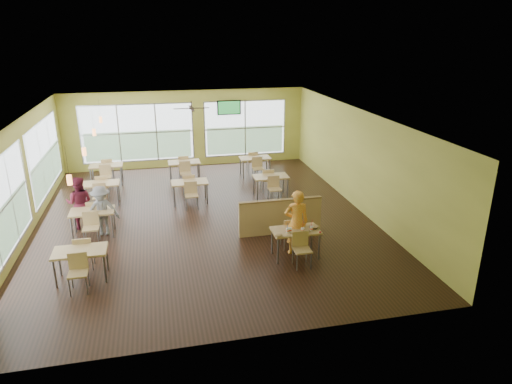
{
  "coord_description": "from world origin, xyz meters",
  "views": [
    {
      "loc": [
        -1.3,
        -13.09,
        5.54
      ],
      "look_at": [
        1.39,
        -1.11,
        1.15
      ],
      "focal_mm": 32.0,
      "sensor_mm": 36.0,
      "label": 1
    }
  ],
  "objects_px": {
    "food_basket": "(314,227)",
    "half_wall_divider": "(280,216)",
    "man_plaid": "(296,222)",
    "main_table": "(296,234)"
  },
  "relations": [
    {
      "from": "main_table",
      "to": "man_plaid",
      "type": "distance_m",
      "value": 0.31
    },
    {
      "from": "food_basket",
      "to": "half_wall_divider",
      "type": "bearing_deg",
      "value": 108.3
    },
    {
      "from": "man_plaid",
      "to": "half_wall_divider",
      "type": "bearing_deg",
      "value": -82.28
    },
    {
      "from": "main_table",
      "to": "food_basket",
      "type": "height_order",
      "value": "main_table"
    },
    {
      "from": "half_wall_divider",
      "to": "food_basket",
      "type": "distance_m",
      "value": 1.55
    },
    {
      "from": "main_table",
      "to": "food_basket",
      "type": "distance_m",
      "value": 0.5
    },
    {
      "from": "main_table",
      "to": "half_wall_divider",
      "type": "distance_m",
      "value": 1.45
    },
    {
      "from": "half_wall_divider",
      "to": "main_table",
      "type": "bearing_deg",
      "value": -90.0
    },
    {
      "from": "food_basket",
      "to": "man_plaid",
      "type": "bearing_deg",
      "value": 155.92
    },
    {
      "from": "main_table",
      "to": "man_plaid",
      "type": "bearing_deg",
      "value": 69.16
    }
  ]
}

